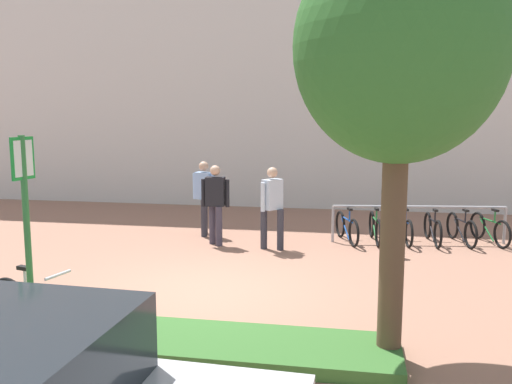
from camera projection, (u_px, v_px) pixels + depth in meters
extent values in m
plane|color=#936651|center=(207.00, 291.00, 8.63)|extent=(60.00, 60.00, 0.00)
cube|color=silver|center=(280.00, 39.00, 16.14)|extent=(28.00, 1.20, 10.00)
cube|color=#336028|center=(111.00, 337.00, 6.69)|extent=(7.00, 1.10, 0.16)
cylinder|color=brown|center=(392.00, 249.00, 6.09)|extent=(0.28, 0.28, 2.61)
ellipsoid|color=#2D6628|center=(400.00, 46.00, 5.77)|extent=(2.29, 2.29, 2.52)
cylinder|color=#2D7238|center=(28.00, 239.00, 6.70)|extent=(0.08, 0.08, 2.55)
cube|color=#198C33|center=(23.00, 158.00, 6.56)|extent=(0.09, 0.36, 0.52)
cube|color=white|center=(23.00, 158.00, 6.56)|extent=(0.09, 0.30, 0.44)
torus|color=black|center=(9.00, 302.00, 7.21)|extent=(0.65, 0.22, 0.66)
torus|color=black|center=(67.00, 313.00, 6.79)|extent=(0.65, 0.22, 0.66)
cylinder|color=silver|center=(36.00, 291.00, 6.97)|extent=(0.82, 0.24, 0.04)
cylinder|color=silver|center=(43.00, 311.00, 6.96)|extent=(0.60, 0.18, 0.44)
cylinder|color=silver|center=(25.00, 280.00, 7.03)|extent=(0.04, 0.04, 0.28)
cube|color=black|center=(24.00, 268.00, 7.00)|extent=(0.21, 0.13, 0.05)
cylinder|color=silver|center=(58.00, 275.00, 6.77)|extent=(0.14, 0.42, 0.04)
cylinder|color=#99999E|center=(333.00, 224.00, 11.89)|extent=(0.06, 0.06, 0.80)
cylinder|color=#99999E|center=(505.00, 226.00, 11.71)|extent=(0.06, 0.06, 0.80)
cylinder|color=#99999E|center=(419.00, 207.00, 11.74)|extent=(3.68, 0.54, 0.06)
torus|color=black|center=(354.00, 233.00, 11.45)|extent=(0.25, 0.59, 0.61)
torus|color=black|center=(340.00, 224.00, 12.36)|extent=(0.25, 0.59, 0.61)
cylinder|color=#194CA5|center=(347.00, 219.00, 11.88)|extent=(0.28, 0.74, 0.03)
cylinder|color=#194CA5|center=(345.00, 229.00, 12.00)|extent=(0.21, 0.54, 0.40)
cylinder|color=#194CA5|center=(350.00, 216.00, 11.69)|extent=(0.03, 0.03, 0.26)
cube|color=black|center=(350.00, 209.00, 11.67)|extent=(0.13, 0.20, 0.05)
cylinder|color=#194CA5|center=(342.00, 206.00, 12.19)|extent=(0.38, 0.16, 0.04)
torus|color=black|center=(378.00, 233.00, 11.43)|extent=(0.13, 0.61, 0.61)
torus|color=black|center=(372.00, 224.00, 12.36)|extent=(0.13, 0.61, 0.61)
cylinder|color=#1E7233|center=(375.00, 219.00, 11.87)|extent=(0.12, 0.77, 0.03)
cylinder|color=#1E7233|center=(374.00, 229.00, 11.99)|extent=(0.10, 0.56, 0.40)
cylinder|color=#1E7233|center=(377.00, 216.00, 11.69)|extent=(0.03, 0.03, 0.26)
cube|color=black|center=(377.00, 209.00, 11.66)|extent=(0.09, 0.19, 0.05)
cylinder|color=#1E7233|center=(373.00, 206.00, 12.19)|extent=(0.39, 0.08, 0.04)
torus|color=black|center=(409.00, 234.00, 11.39)|extent=(0.15, 0.61, 0.61)
torus|color=black|center=(398.00, 224.00, 12.32)|extent=(0.15, 0.61, 0.61)
cylinder|color=#194CA5|center=(404.00, 220.00, 11.83)|extent=(0.15, 0.77, 0.03)
cylinder|color=#194CA5|center=(402.00, 229.00, 11.95)|extent=(0.12, 0.56, 0.40)
cylinder|color=#194CA5|center=(406.00, 216.00, 11.64)|extent=(0.03, 0.03, 0.26)
cube|color=black|center=(406.00, 209.00, 11.62)|extent=(0.10, 0.19, 0.05)
cylinder|color=#194CA5|center=(400.00, 206.00, 12.15)|extent=(0.39, 0.10, 0.04)
torus|color=black|center=(438.00, 234.00, 11.31)|extent=(0.11, 0.61, 0.61)
torus|color=black|center=(428.00, 225.00, 12.24)|extent=(0.11, 0.61, 0.61)
cylinder|color=black|center=(433.00, 220.00, 11.75)|extent=(0.11, 0.77, 0.03)
cylinder|color=black|center=(431.00, 230.00, 11.87)|extent=(0.09, 0.56, 0.40)
cylinder|color=black|center=(435.00, 217.00, 11.56)|extent=(0.03, 0.03, 0.26)
cube|color=black|center=(435.00, 210.00, 11.54)|extent=(0.09, 0.19, 0.05)
cylinder|color=black|center=(430.00, 207.00, 12.06)|extent=(0.39, 0.07, 0.04)
torus|color=black|center=(471.00, 235.00, 11.29)|extent=(0.19, 0.60, 0.61)
torus|color=black|center=(452.00, 225.00, 12.22)|extent=(0.19, 0.60, 0.61)
cylinder|color=black|center=(462.00, 221.00, 11.73)|extent=(0.21, 0.76, 0.03)
cylinder|color=black|center=(459.00, 230.00, 11.85)|extent=(0.16, 0.55, 0.40)
cylinder|color=black|center=(465.00, 217.00, 11.54)|extent=(0.03, 0.03, 0.26)
cube|color=black|center=(466.00, 210.00, 11.52)|extent=(0.11, 0.20, 0.05)
cylinder|color=black|center=(456.00, 207.00, 12.04)|extent=(0.38, 0.12, 0.04)
torus|color=black|center=(502.00, 234.00, 11.31)|extent=(0.25, 0.59, 0.61)
torus|color=black|center=(478.00, 225.00, 12.23)|extent=(0.25, 0.59, 0.61)
cylinder|color=#1E7233|center=(490.00, 221.00, 11.74)|extent=(0.28, 0.74, 0.03)
cylinder|color=#1E7233|center=(487.00, 230.00, 11.86)|extent=(0.21, 0.54, 0.40)
cylinder|color=#1E7233|center=(495.00, 217.00, 11.56)|extent=(0.03, 0.03, 0.26)
cube|color=black|center=(495.00, 210.00, 11.54)|extent=(0.13, 0.20, 0.05)
cylinder|color=#1E7233|center=(481.00, 207.00, 12.05)|extent=(0.38, 0.16, 0.04)
cylinder|color=#ADADB2|center=(389.00, 233.00, 10.76)|extent=(0.16, 0.16, 0.90)
cylinder|color=#383342|center=(219.00, 226.00, 11.54)|extent=(0.14, 0.14, 0.85)
cylinder|color=#383342|center=(212.00, 224.00, 11.72)|extent=(0.14, 0.14, 0.85)
cube|color=black|center=(215.00, 192.00, 11.52)|extent=(0.41, 0.26, 0.62)
cylinder|color=black|center=(227.00, 193.00, 11.49)|extent=(0.09, 0.09, 0.59)
cylinder|color=black|center=(203.00, 193.00, 11.56)|extent=(0.09, 0.09, 0.59)
sphere|color=tan|center=(215.00, 170.00, 11.46)|extent=(0.22, 0.22, 0.22)
cylinder|color=#2D2D38|center=(205.00, 216.00, 12.72)|extent=(0.14, 0.14, 0.85)
cylinder|color=#2D2D38|center=(204.00, 218.00, 12.39)|extent=(0.14, 0.14, 0.85)
cube|color=#8CB2E5|center=(204.00, 186.00, 12.45)|extent=(0.46, 0.36, 0.62)
cylinder|color=#8CB2E5|center=(195.00, 186.00, 12.59)|extent=(0.09, 0.09, 0.59)
cylinder|color=#8CB2E5|center=(213.00, 188.00, 12.33)|extent=(0.09, 0.09, 0.59)
sphere|color=tan|center=(204.00, 166.00, 12.39)|extent=(0.22, 0.22, 0.22)
cylinder|color=#2D2D38|center=(280.00, 230.00, 11.18)|extent=(0.14, 0.14, 0.85)
cylinder|color=#2D2D38|center=(264.00, 229.00, 11.29)|extent=(0.14, 0.14, 0.85)
cube|color=silver|center=(272.00, 194.00, 11.13)|extent=(0.43, 0.46, 0.62)
cylinder|color=silver|center=(281.00, 195.00, 11.30)|extent=(0.09, 0.09, 0.59)
cylinder|color=silver|center=(263.00, 197.00, 10.96)|extent=(0.09, 0.09, 0.59)
sphere|color=tan|center=(272.00, 173.00, 11.06)|extent=(0.22, 0.22, 0.22)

